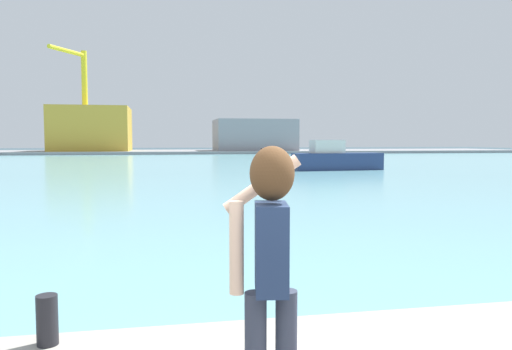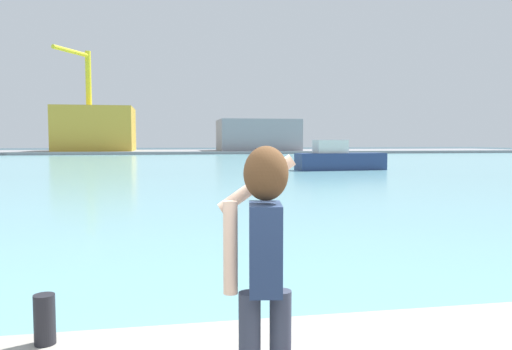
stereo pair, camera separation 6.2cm
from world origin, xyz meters
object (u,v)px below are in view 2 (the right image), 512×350
object	(u,v)px
warehouse_left	(96,129)
port_crane	(86,92)
harbor_bollard	(45,319)
boat_moored	(339,159)
person_photographer	(264,253)
warehouse_right	(258,135)

from	to	relation	value
warehouse_left	port_crane	distance (m)	7.26
harbor_bollard	port_crane	size ratio (longest dim) A/B	0.02
boat_moored	port_crane	size ratio (longest dim) A/B	0.42
harbor_bollard	person_photographer	bearing A→B (deg)	-41.18
person_photographer	warehouse_right	bearing A→B (deg)	-1.25
person_photographer	harbor_bollard	size ratio (longest dim) A/B	3.97
person_photographer	port_crane	bearing A→B (deg)	18.61
port_crane	person_photographer	bearing A→B (deg)	-80.69
boat_moored	warehouse_right	distance (m)	54.29
person_photographer	harbor_bollard	bearing A→B (deg)	58.12
person_photographer	boat_moored	xyz separation A→B (m)	(13.32, 35.22, -0.82)
harbor_bollard	warehouse_right	distance (m)	89.82
person_photographer	warehouse_right	world-z (taller)	warehouse_right
boat_moored	warehouse_right	world-z (taller)	warehouse_right
boat_moored	warehouse_left	distance (m)	62.12
warehouse_left	port_crane	world-z (taller)	port_crane
warehouse_left	person_photographer	bearing A→B (deg)	-81.72
warehouse_left	harbor_bollard	bearing A→B (deg)	-82.62
warehouse_left	warehouse_right	xyz separation A→B (m)	(29.94, -1.89, -1.07)
boat_moored	port_crane	distance (m)	60.62
warehouse_left	port_crane	xyz separation A→B (m)	(-1.17, -3.09, 6.47)
person_photographer	harbor_bollard	world-z (taller)	person_photographer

